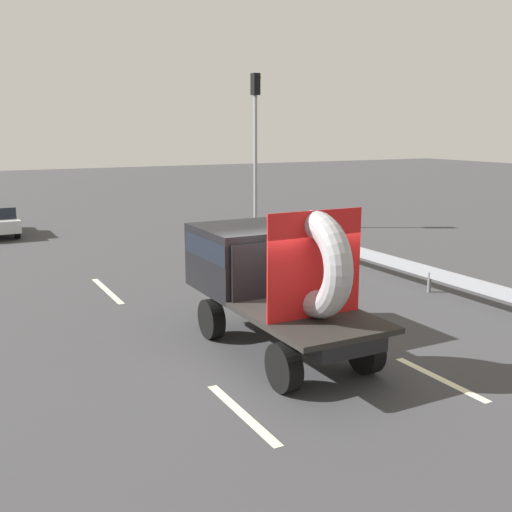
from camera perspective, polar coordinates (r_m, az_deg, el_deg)
The scene contains 8 objects.
ground_plane at distance 11.97m, azimuth 3.12°, elevation -9.31°, with size 120.00×120.00×0.00m, color #38383A.
flatbed_truck at distance 12.20m, azimuth 0.88°, elevation -1.37°, with size 2.02×4.88×2.95m.
traffic_light at distance 26.85m, azimuth -0.05°, elevation 11.72°, with size 0.42×0.36×6.64m.
guardrail at distance 18.40m, azimuth 11.71°, elevation -0.28°, with size 0.10×16.01×0.71m.
lane_dash_left_near at distance 9.70m, azimuth -1.32°, elevation -14.52°, with size 2.30×0.16×0.01m, color beige.
lane_dash_left_far at distance 17.03m, azimuth -13.78°, elevation -3.17°, with size 2.90×0.16×0.01m, color beige.
lane_dash_right_near at distance 11.38m, azimuth 16.87°, elevation -10.95°, with size 2.16×0.16×0.01m, color beige.
lane_dash_right_far at distance 18.25m, azimuth -2.54°, elevation -1.84°, with size 2.47×0.16×0.01m, color beige.
Camera 1 is at (-5.76, -9.56, 4.31)m, focal length 42.67 mm.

